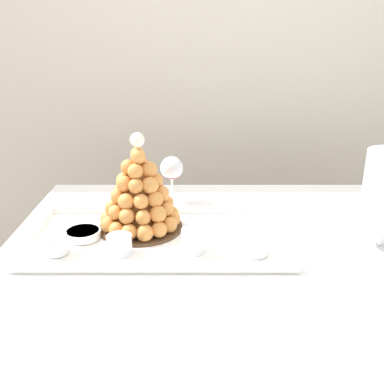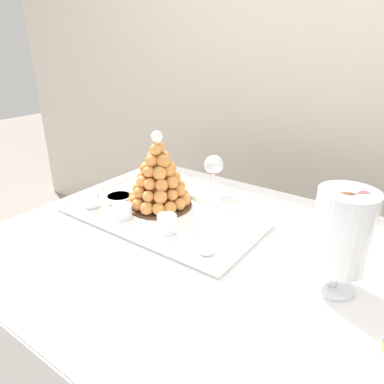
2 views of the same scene
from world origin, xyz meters
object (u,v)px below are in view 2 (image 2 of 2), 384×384
object	(u,v)px
dessert_cup_mid_left	(123,212)
wine_glass	(214,166)
dessert_cup_mid_right	(206,242)
croquembouche	(159,179)
macaron_goblet	(342,231)
creme_brulee_ramekin	(119,198)
dessert_cup_left	(92,200)
dessert_cup_centre	(167,225)
serving_tray	(161,216)

from	to	relation	value
dessert_cup_mid_left	wine_glass	distance (m)	0.40
dessert_cup_mid_left	dessert_cup_mid_right	xyz separation A→B (m)	(0.33, -0.01, 0.01)
wine_glass	dessert_cup_mid_left	bearing A→B (deg)	-106.56
croquembouche	macaron_goblet	distance (m)	0.64
croquembouche	wine_glass	world-z (taller)	croquembouche
creme_brulee_ramekin	dessert_cup_left	bearing A→B (deg)	-117.77
croquembouche	dessert_cup_mid_left	xyz separation A→B (m)	(-0.04, -0.14, -0.08)
dessert_cup_centre	wine_glass	size ratio (longest dim) A/B	0.40
serving_tray	creme_brulee_ramekin	distance (m)	0.20
dessert_cup_centre	creme_brulee_ramekin	xyz separation A→B (m)	(-0.29, 0.08, -0.02)
serving_tray	dessert_cup_centre	size ratio (longest dim) A/B	11.33
croquembouche	creme_brulee_ramekin	distance (m)	0.18
serving_tray	croquembouche	bearing A→B (deg)	133.02
dessert_cup_mid_right	wine_glass	xyz separation A→B (m)	(-0.22, 0.38, 0.07)
serving_tray	macaron_goblet	bearing A→B (deg)	-3.76
serving_tray	croquembouche	world-z (taller)	croquembouche
serving_tray	dessert_cup_left	world-z (taller)	dessert_cup_left
dessert_cup_mid_right	macaron_goblet	distance (m)	0.35
dessert_cup_left	creme_brulee_ramekin	size ratio (longest dim) A/B	0.61
dessert_cup_left	dessert_cup_mid_left	distance (m)	0.16
dessert_cup_left	dessert_cup_mid_right	bearing A→B (deg)	-0.82
dessert_cup_left	dessert_cup_mid_left	world-z (taller)	dessert_cup_left
dessert_cup_centre	wine_glass	xyz separation A→B (m)	(-0.07, 0.37, 0.07)
creme_brulee_ramekin	macaron_goblet	size ratio (longest dim) A/B	0.35
serving_tray	dessert_cup_mid_right	xyz separation A→B (m)	(0.24, -0.09, 0.03)
serving_tray	dessert_cup_mid_left	bearing A→B (deg)	-137.10
serving_tray	dessert_cup_centre	bearing A→B (deg)	-39.81
dessert_cup_mid_right	dessert_cup_left	bearing A→B (deg)	179.18
serving_tray	wine_glass	bearing A→B (deg)	85.79
dessert_cup_left	dessert_cup_centre	distance (m)	0.34
dessert_cup_mid_left	wine_glass	xyz separation A→B (m)	(0.11, 0.38, 0.07)
dessert_cup_centre	dessert_cup_mid_right	distance (m)	0.16
dessert_cup_left	creme_brulee_ramekin	bearing A→B (deg)	62.23
croquembouche	dessert_cup_left	bearing A→B (deg)	-143.93
dessert_cup_mid_left	macaron_goblet	size ratio (longest dim) A/B	0.23
dessert_cup_mid_left	croquembouche	bearing A→B (deg)	75.39
dessert_cup_centre	macaron_goblet	xyz separation A→B (m)	(0.48, 0.04, 0.12)
dessert_cup_mid_right	wine_glass	size ratio (longest dim) A/B	0.40
dessert_cup_centre	creme_brulee_ramekin	size ratio (longest dim) A/B	0.63
croquembouche	dessert_cup_mid_right	distance (m)	0.34
dessert_cup_left	macaron_goblet	bearing A→B (deg)	3.19
dessert_cup_mid_left	dessert_cup_mid_right	distance (m)	0.34
dessert_cup_mid_left	dessert_cup_mid_right	size ratio (longest dim) A/B	1.05
dessert_cup_mid_left	dessert_cup_centre	bearing A→B (deg)	3.05
dessert_cup_left	wine_glass	xyz separation A→B (m)	(0.27, 0.38, 0.07)
macaron_goblet	creme_brulee_ramekin	bearing A→B (deg)	176.97
dessert_cup_left	macaron_goblet	size ratio (longest dim) A/B	0.22
creme_brulee_ramekin	dessert_cup_mid_right	bearing A→B (deg)	-11.89
serving_tray	macaron_goblet	size ratio (longest dim) A/B	2.52
dessert_cup_left	creme_brulee_ramekin	xyz separation A→B (m)	(0.05, 0.09, -0.01)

